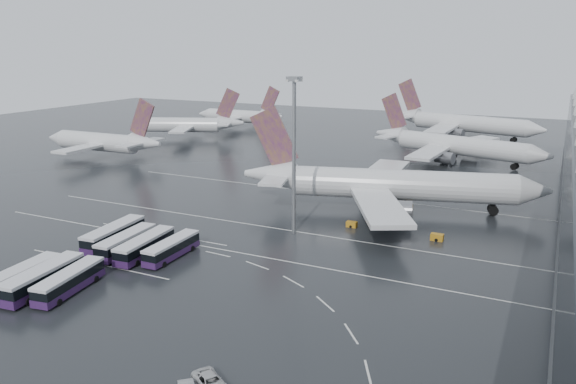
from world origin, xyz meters
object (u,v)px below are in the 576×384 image
at_px(airliner_main, 386,185).
at_px(bus_row_far_a, 23,276).
at_px(bus_row_near_c, 145,246).
at_px(gse_cart_belly_c, 352,224).
at_px(jet_remote_west, 104,142).
at_px(bus_row_near_a, 114,234).
at_px(bus_row_near_b, 126,242).
at_px(gse_cart_belly_e, 407,207).
at_px(bus_row_far_c, 69,281).
at_px(gse_cart_belly_a, 437,237).
at_px(jet_remote_mid, 189,125).
at_px(bus_row_near_d, 172,248).
at_px(airliner_gate_c, 461,124).
at_px(airliner_gate_b, 453,145).
at_px(floodlight_mast, 294,137).
at_px(bus_row_far_b, 43,278).
at_px(jet_remote_far, 241,116).
at_px(van_curve_a, 211,382).

height_order(airliner_main, bus_row_far_a, airliner_main).
relative_size(bus_row_near_c, gse_cart_belly_c, 6.85).
distance_m(jet_remote_west, bus_row_near_a, 80.36).
relative_size(bus_row_near_b, gse_cart_belly_e, 6.30).
relative_size(bus_row_far_c, gse_cart_belly_a, 5.85).
relative_size(jet_remote_mid, bus_row_near_d, 3.32).
xyz_separation_m(airliner_gate_c, bus_row_far_a, (-33.51, -163.70, -3.51)).
bearing_deg(airliner_gate_b, floodlight_mast, -84.16).
bearing_deg(bus_row_near_a, bus_row_far_b, -172.57).
relative_size(jet_remote_west, floodlight_mast, 1.52).
bearing_deg(bus_row_near_d, bus_row_near_c, 105.30).
bearing_deg(jet_remote_mid, gse_cart_belly_a, 122.18).
xyz_separation_m(bus_row_near_a, gse_cart_belly_c, (33.52, 27.14, -1.35)).
xyz_separation_m(jet_remote_far, bus_row_far_b, (57.13, -150.99, -2.66)).
relative_size(jet_remote_far, gse_cart_belly_c, 20.54).
distance_m(bus_row_near_a, bus_row_far_a, 18.97).
height_order(jet_remote_mid, bus_row_far_c, jet_remote_mid).
xyz_separation_m(jet_remote_mid, bus_row_near_a, (55.98, -100.44, -2.84)).
relative_size(airliner_gate_c, bus_row_near_b, 4.40).
bearing_deg(van_curve_a, jet_remote_west, 80.50).
distance_m(bus_row_far_b, gse_cart_belly_a, 64.11).
relative_size(bus_row_near_c, bus_row_near_d, 1.09).
height_order(jet_remote_mid, bus_row_far_b, jet_remote_mid).
distance_m(bus_row_near_d, gse_cart_belly_c, 34.69).
relative_size(bus_row_near_d, gse_cart_belly_c, 6.28).
distance_m(airliner_main, airliner_gate_b, 57.65).
height_order(jet_remote_west, bus_row_near_d, jet_remote_west).
relative_size(bus_row_far_a, bus_row_far_b, 0.90).
bearing_deg(bus_row_far_b, bus_row_far_a, 88.80).
distance_m(jet_remote_far, gse_cart_belly_e, 128.83).
xyz_separation_m(airliner_gate_c, bus_row_near_c, (-25.78, -146.62, -3.41)).
relative_size(bus_row_far_b, gse_cart_belly_e, 6.71).
bearing_deg(van_curve_a, bus_row_far_b, 107.25).
height_order(airliner_gate_c, floodlight_mast, floodlight_mast).
distance_m(jet_remote_west, bus_row_near_b, 84.74).
relative_size(airliner_gate_b, gse_cart_belly_a, 24.63).
distance_m(bus_row_far_a, bus_row_far_c, 7.57).
height_order(jet_remote_far, bus_row_near_a, jet_remote_far).
bearing_deg(jet_remote_west, bus_row_near_d, 138.68).
distance_m(airliner_main, van_curve_a, 69.20).
bearing_deg(bus_row_far_c, van_curve_a, -118.05).
distance_m(bus_row_far_c, gse_cart_belly_c, 51.37).
relative_size(floodlight_mast, gse_cart_belly_e, 13.54).
bearing_deg(jet_remote_west, bus_row_far_a, 125.39).
distance_m(bus_row_near_a, gse_cart_belly_c, 43.15).
bearing_deg(bus_row_near_a, jet_remote_far, 16.42).
height_order(bus_row_far_a, gse_cart_belly_a, bus_row_far_a).
bearing_deg(airliner_gate_b, bus_row_far_a, -92.30).
bearing_deg(jet_remote_far, bus_row_far_a, 109.71).
xyz_separation_m(airliner_main, jet_remote_mid, (-91.95, 59.37, -0.58)).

